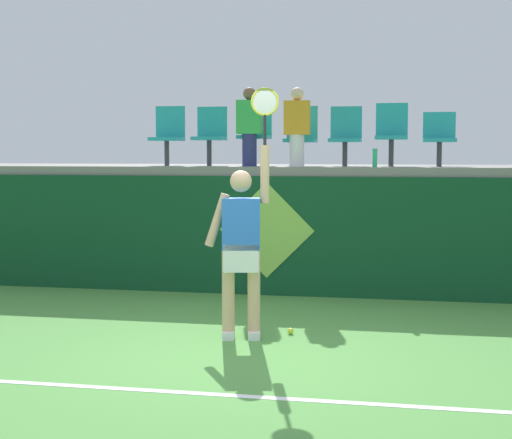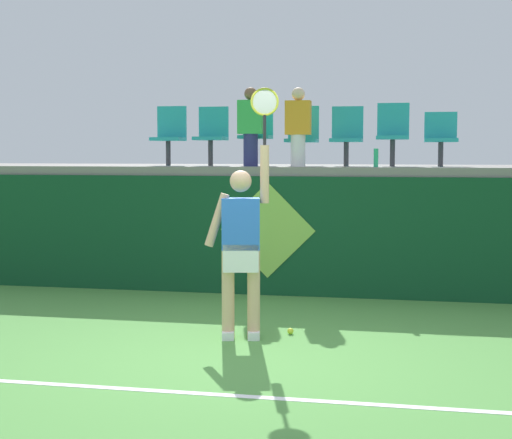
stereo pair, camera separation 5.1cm
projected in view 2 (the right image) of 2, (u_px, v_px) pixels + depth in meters
The scene contains 17 objects.
ground_plane at pixel (241, 358), 7.06m from camera, with size 40.00×40.00×0.00m, color #519342.
court_back_wall at pixel (293, 236), 10.13m from camera, with size 11.53×0.20×1.58m, color #0F4223.
spectator_platform at pixel (305, 170), 11.27m from camera, with size 11.53×2.59×0.12m, color gray.
court_baseline_stripe at pixel (210, 394), 5.99m from camera, with size 10.38×0.08×0.01m, color white.
tennis_player at pixel (241, 243), 7.72m from camera, with size 0.74×0.33×2.53m.
tennis_ball at pixel (290, 331), 7.97m from camera, with size 0.07×0.07×0.07m, color #D1E533.
water_bottle at pixel (376, 158), 9.97m from camera, with size 0.06×0.06×0.24m, color #26B272.
stadium_chair_0 at pixel (170, 133), 11.20m from camera, with size 0.44×0.42×0.87m.
stadium_chair_1 at pixel (212, 133), 11.07m from camera, with size 0.44×0.42×0.86m.
stadium_chair_2 at pixel (256, 132), 10.94m from camera, with size 0.44×0.42×0.87m.
stadium_chair_3 at pixel (302, 134), 10.82m from camera, with size 0.44×0.42×0.85m.
stadium_chair_4 at pixel (347, 134), 10.70m from camera, with size 0.44×0.42×0.84m.
stadium_chair_5 at pixel (393, 131), 10.57m from camera, with size 0.44×0.42×0.88m.
stadium_chair_6 at pixel (441, 136), 10.44m from camera, with size 0.44×0.42×0.75m.
spectator_0 at pixel (298, 126), 10.39m from camera, with size 0.34×0.20×1.07m.
spectator_1 at pixel (251, 126), 10.54m from camera, with size 0.34×0.20×1.08m.
wall_signage_mount at pixel (267, 295), 10.16m from camera, with size 1.27×0.01×1.50m.
Camera 2 is at (1.49, -6.76, 1.89)m, focal length 53.72 mm.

